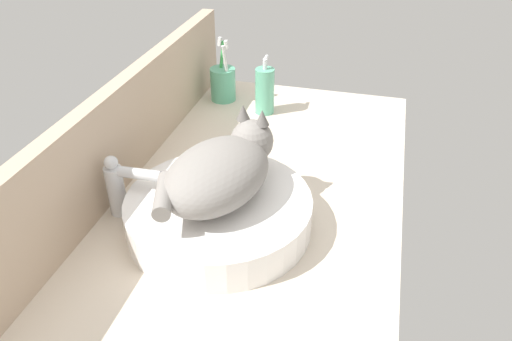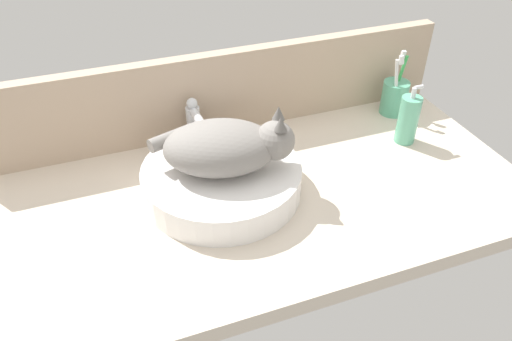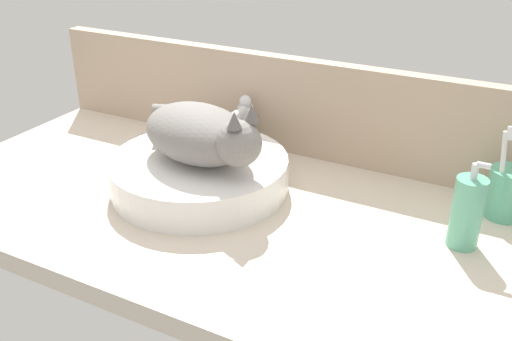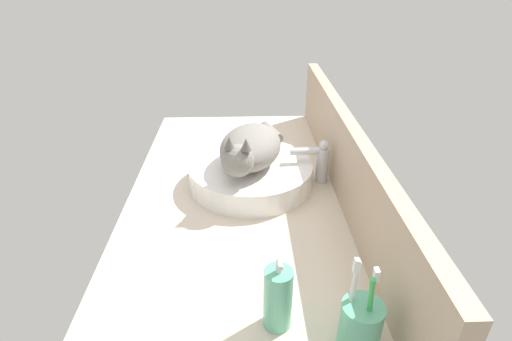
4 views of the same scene
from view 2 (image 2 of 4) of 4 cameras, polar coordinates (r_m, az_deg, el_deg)
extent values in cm
cube|color=beige|center=(117.13, 0.26, -3.40)|extent=(127.30, 63.39, 4.00)
cube|color=tan|center=(133.29, -4.25, 8.85)|extent=(127.30, 3.60, 22.34)
cylinder|color=white|center=(114.56, -3.92, -1.05)|extent=(36.45, 36.45, 6.91)
ellipsoid|color=gray|center=(109.26, -4.12, 2.64)|extent=(28.72, 23.24, 11.00)
sphere|color=gray|center=(108.92, 2.11, 3.55)|extent=(8.80, 8.80, 8.80)
cone|color=#635F5B|center=(108.01, 2.59, 6.60)|extent=(2.80, 2.80, 3.20)
cone|color=#635F5B|center=(104.27, 2.85, 5.38)|extent=(2.80, 2.80, 3.20)
cylinder|color=gray|center=(112.79, -9.57, 3.70)|extent=(11.45, 6.50, 3.20)
cylinder|color=silver|center=(130.35, -7.11, 5.06)|extent=(3.60, 3.60, 11.00)
cylinder|color=silver|center=(123.66, -6.61, 5.86)|extent=(2.62, 10.08, 2.20)
sphere|color=silver|center=(126.95, -7.34, 7.62)|extent=(2.80, 2.80, 2.80)
cylinder|color=#60B793|center=(135.96, 16.98, 5.56)|extent=(5.32, 5.32, 12.95)
cylinder|color=silver|center=(132.22, 17.59, 8.45)|extent=(1.20, 1.20, 2.80)
cylinder|color=silver|center=(132.28, 18.13, 9.05)|extent=(2.20, 1.00, 1.00)
cylinder|color=#5BB28E|center=(149.14, 15.54, 8.03)|extent=(7.39, 7.39, 9.66)
cylinder|color=green|center=(148.28, 15.88, 9.59)|extent=(2.63, 2.55, 17.01)
cube|color=white|center=(144.74, 16.45, 12.56)|extent=(1.45, 1.03, 2.58)
cylinder|color=white|center=(145.19, 15.72, 9.01)|extent=(2.69, 2.29, 17.02)
cube|color=white|center=(141.57, 16.29, 12.03)|extent=(1.45, 0.99, 2.57)
camera|label=1|loc=(0.78, -60.70, 11.64)|focal=35.00mm
camera|label=3|loc=(0.84, 66.63, 2.05)|focal=40.00mm
camera|label=4|loc=(1.54, 40.47, 24.98)|focal=28.00mm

